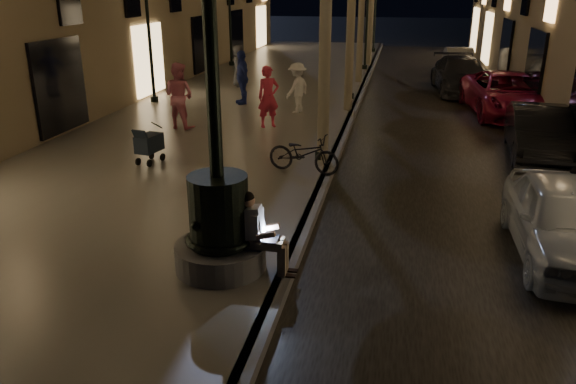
% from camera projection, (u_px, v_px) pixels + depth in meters
% --- Properties ---
extents(ground, '(120.00, 120.00, 0.00)m').
position_uv_depth(ground, '(355.00, 109.00, 20.55)').
color(ground, black).
rests_on(ground, ground).
extents(cobble_lane, '(6.00, 45.00, 0.02)m').
position_uv_depth(cobble_lane, '(440.00, 113.00, 20.00)').
color(cobble_lane, black).
rests_on(cobble_lane, ground).
extents(promenade, '(8.00, 45.00, 0.20)m').
position_uv_depth(promenade, '(250.00, 102.00, 21.24)').
color(promenade, slate).
rests_on(promenade, ground).
extents(curb_strip, '(0.25, 45.00, 0.20)m').
position_uv_depth(curb_strip, '(356.00, 107.00, 20.51)').
color(curb_strip, '#59595B').
rests_on(curb_strip, ground).
extents(fountain_lamppost, '(1.40, 1.40, 5.21)m').
position_uv_depth(fountain_lamppost, '(218.00, 207.00, 8.36)').
color(fountain_lamppost, '#59595B').
rests_on(fountain_lamppost, promenade).
extents(seated_man_laptop, '(0.91, 0.31, 1.29)m').
position_uv_depth(seated_man_laptop, '(259.00, 230.00, 8.36)').
color(seated_man_laptop, gray).
rests_on(seated_man_laptop, promenade).
extents(lamp_curb_a, '(0.36, 0.36, 4.81)m').
position_uv_depth(lamp_curb_a, '(323.00, 34.00, 13.04)').
color(lamp_curb_a, black).
rests_on(lamp_curb_a, promenade).
extents(lamp_curb_b, '(0.36, 0.36, 4.81)m').
position_uv_depth(lamp_curb_b, '(353.00, 15.00, 20.39)').
color(lamp_curb_b, black).
rests_on(lamp_curb_b, promenade).
extents(lamp_curb_c, '(0.36, 0.36, 4.81)m').
position_uv_depth(lamp_curb_c, '(367.00, 7.00, 27.74)').
color(lamp_curb_c, black).
rests_on(lamp_curb_c, promenade).
extents(lamp_curb_d, '(0.36, 0.36, 4.81)m').
position_uv_depth(lamp_curb_d, '(376.00, 2.00, 35.09)').
color(lamp_curb_d, black).
rests_on(lamp_curb_d, promenade).
extents(lamp_left_b, '(0.36, 0.36, 4.81)m').
position_uv_depth(lamp_left_b, '(148.00, 16.00, 19.85)').
color(lamp_left_b, black).
rests_on(lamp_left_b, promenade).
extents(lamp_left_c, '(0.36, 0.36, 4.81)m').
position_uv_depth(lamp_left_c, '(230.00, 6.00, 29.04)').
color(lamp_left_c, black).
rests_on(lamp_left_c, promenade).
extents(stroller, '(0.54, 0.99, 0.99)m').
position_uv_depth(stroller, '(149.00, 143.00, 13.59)').
color(stroller, black).
rests_on(stroller, promenade).
extents(car_front, '(1.57, 3.88, 1.32)m').
position_uv_depth(car_front, '(564.00, 220.00, 9.29)').
color(car_front, '#B5BABE').
rests_on(car_front, ground).
extents(car_second, '(1.71, 4.09, 1.32)m').
position_uv_depth(car_second, '(538.00, 132.00, 14.76)').
color(car_second, black).
rests_on(car_second, ground).
extents(car_third, '(2.96, 5.49, 1.46)m').
position_uv_depth(car_third, '(507.00, 94.00, 19.38)').
color(car_third, maroon).
rests_on(car_third, ground).
extents(car_rear, '(2.40, 5.11, 1.44)m').
position_uv_depth(car_rear, '(461.00, 75.00, 23.48)').
color(car_rear, '#2C2C31').
rests_on(car_rear, ground).
extents(car_fifth, '(1.45, 3.83, 1.25)m').
position_uv_depth(car_fifth, '(459.00, 60.00, 28.71)').
color(car_fifth, '#A9A9A4').
rests_on(car_fifth, ground).
extents(pedestrian_red, '(0.80, 0.73, 1.84)m').
position_uv_depth(pedestrian_red, '(268.00, 97.00, 16.91)').
color(pedestrian_red, '#C2263D').
rests_on(pedestrian_red, promenade).
extents(pedestrian_pink, '(1.12, 0.97, 1.96)m').
position_uv_depth(pedestrian_pink, '(179.00, 96.00, 16.77)').
color(pedestrian_pink, '#D67186').
rests_on(pedestrian_pink, promenade).
extents(pedestrian_white, '(1.02, 1.24, 1.67)m').
position_uv_depth(pedestrian_white, '(297.00, 88.00, 18.88)').
color(pedestrian_white, silver).
rests_on(pedestrian_white, promenade).
extents(pedestrian_blue, '(0.99, 1.19, 1.91)m').
position_uv_depth(pedestrian_blue, '(242.00, 77.00, 20.21)').
color(pedestrian_blue, navy).
rests_on(pedestrian_blue, promenade).
extents(pedestrian_dark, '(0.76, 0.96, 1.73)m').
position_uv_depth(pedestrian_dark, '(239.00, 66.00, 23.62)').
color(pedestrian_dark, '#2F3034').
rests_on(pedestrian_dark, promenade).
extents(bicycle, '(1.81, 0.95, 0.91)m').
position_uv_depth(bicycle, '(304.00, 153.00, 12.94)').
color(bicycle, black).
rests_on(bicycle, promenade).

